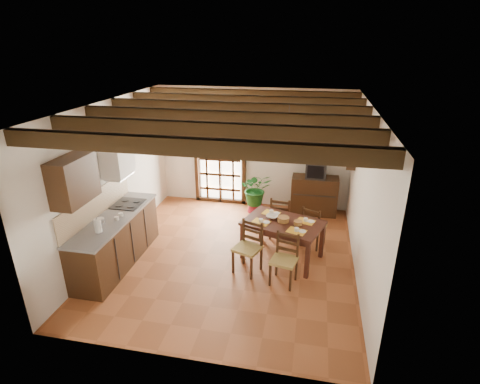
% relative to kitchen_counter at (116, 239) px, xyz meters
% --- Properties ---
extents(ground_plane, '(5.00, 5.00, 0.00)m').
position_rel_kitchen_counter_xyz_m(ground_plane, '(1.96, 0.60, -0.47)').
color(ground_plane, brown).
extents(room_shell, '(4.52, 5.02, 2.81)m').
position_rel_kitchen_counter_xyz_m(room_shell, '(1.96, 0.60, 1.34)').
color(room_shell, silver).
rests_on(room_shell, ground_plane).
extents(ceiling_beams, '(4.50, 4.34, 0.20)m').
position_rel_kitchen_counter_xyz_m(ceiling_beams, '(1.96, 0.60, 2.22)').
color(ceiling_beams, black).
rests_on(ceiling_beams, room_shell).
extents(french_door, '(1.26, 0.11, 2.32)m').
position_rel_kitchen_counter_xyz_m(french_door, '(1.16, 3.05, 0.70)').
color(french_door, white).
rests_on(french_door, ground_plane).
extents(kitchen_counter, '(0.64, 2.25, 1.38)m').
position_rel_kitchen_counter_xyz_m(kitchen_counter, '(0.00, 0.00, 0.00)').
color(kitchen_counter, '#321D0F').
rests_on(kitchen_counter, ground_plane).
extents(upper_cabinet, '(0.35, 0.80, 0.70)m').
position_rel_kitchen_counter_xyz_m(upper_cabinet, '(-0.12, -0.70, 1.38)').
color(upper_cabinet, '#321D0F').
rests_on(upper_cabinet, room_shell).
extents(range_hood, '(0.38, 0.60, 0.54)m').
position_rel_kitchen_counter_xyz_m(range_hood, '(-0.09, 0.55, 1.26)').
color(range_hood, white).
rests_on(range_hood, room_shell).
extents(counter_items, '(0.50, 1.43, 0.25)m').
position_rel_kitchen_counter_xyz_m(counter_items, '(0.00, 0.09, 0.49)').
color(counter_items, black).
rests_on(counter_items, kitchen_counter).
extents(dining_table, '(1.58, 1.27, 0.74)m').
position_rel_kitchen_counter_xyz_m(dining_table, '(2.90, 0.74, 0.17)').
color(dining_table, '#391A12').
rests_on(dining_table, ground_plane).
extents(chair_near_left, '(0.54, 0.53, 0.92)m').
position_rel_kitchen_counter_xyz_m(chair_near_left, '(2.35, 0.19, -0.18)').
color(chair_near_left, '#AC9249').
rests_on(chair_near_left, ground_plane).
extents(chair_near_right, '(0.48, 0.47, 0.88)m').
position_rel_kitchen_counter_xyz_m(chair_near_right, '(3.00, -0.03, -0.20)').
color(chair_near_right, '#AC9249').
rests_on(chair_near_right, ground_plane).
extents(chair_far_left, '(0.47, 0.46, 0.91)m').
position_rel_kitchen_counter_xyz_m(chair_far_left, '(2.80, 1.51, -0.19)').
color(chair_far_left, '#AC9249').
rests_on(chair_far_left, ground_plane).
extents(chair_far_right, '(0.52, 0.51, 0.85)m').
position_rel_kitchen_counter_xyz_m(chair_far_right, '(3.45, 1.30, -0.21)').
color(chair_far_right, '#AC9249').
rests_on(chair_far_right, ground_plane).
extents(table_setting, '(1.00, 0.66, 0.09)m').
position_rel_kitchen_counter_xyz_m(table_setting, '(2.90, 0.74, 0.29)').
color(table_setting, gold).
rests_on(table_setting, dining_table).
extents(table_bowl, '(0.25, 0.25, 0.05)m').
position_rel_kitchen_counter_xyz_m(table_bowl, '(2.68, 0.87, 0.30)').
color(table_bowl, white).
rests_on(table_bowl, dining_table).
extents(sideboard, '(1.04, 0.47, 0.89)m').
position_rel_kitchen_counter_xyz_m(sideboard, '(3.44, 2.83, -0.03)').
color(sideboard, '#321D0F').
rests_on(sideboard, ground_plane).
extents(crt_tv, '(0.47, 0.44, 0.38)m').
position_rel_kitchen_counter_xyz_m(crt_tv, '(3.44, 2.82, 0.60)').
color(crt_tv, black).
rests_on(crt_tv, sideboard).
extents(fuse_box, '(0.25, 0.03, 0.32)m').
position_rel_kitchen_counter_xyz_m(fuse_box, '(3.46, 3.08, 1.28)').
color(fuse_box, white).
rests_on(fuse_box, room_shell).
extents(plant_pot, '(0.39, 0.39, 0.24)m').
position_rel_kitchen_counter_xyz_m(plant_pot, '(2.10, 2.64, -0.36)').
color(plant_pot, maroon).
rests_on(plant_pot, ground_plane).
extents(potted_plant, '(2.16, 1.97, 2.04)m').
position_rel_kitchen_counter_xyz_m(potted_plant, '(2.10, 2.64, 0.10)').
color(potted_plant, '#144C19').
rests_on(potted_plant, ground_plane).
extents(wall_shelf, '(0.20, 0.42, 0.20)m').
position_rel_kitchen_counter_xyz_m(wall_shelf, '(4.10, 2.20, 1.04)').
color(wall_shelf, '#321D0F').
rests_on(wall_shelf, room_shell).
extents(shelf_vase, '(0.15, 0.15, 0.15)m').
position_rel_kitchen_counter_xyz_m(shelf_vase, '(4.10, 2.20, 1.18)').
color(shelf_vase, '#B2BFB2').
rests_on(shelf_vase, wall_shelf).
extents(shelf_flowers, '(0.14, 0.14, 0.36)m').
position_rel_kitchen_counter_xyz_m(shelf_flowers, '(4.10, 2.20, 1.38)').
color(shelf_flowers, gold).
rests_on(shelf_flowers, shelf_vase).
extents(framed_picture, '(0.03, 0.32, 0.32)m').
position_rel_kitchen_counter_xyz_m(framed_picture, '(4.18, 2.20, 1.58)').
color(framed_picture, brown).
rests_on(framed_picture, room_shell).
extents(pendant_lamp, '(0.36, 0.36, 0.84)m').
position_rel_kitchen_counter_xyz_m(pendant_lamp, '(2.90, 0.84, 1.60)').
color(pendant_lamp, black).
rests_on(pendant_lamp, room_shell).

